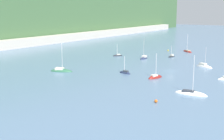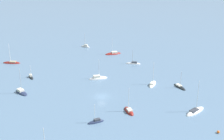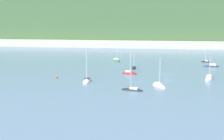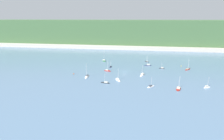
{
  "view_description": "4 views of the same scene",
  "coord_description": "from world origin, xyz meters",
  "px_view_note": "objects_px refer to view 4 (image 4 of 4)",
  "views": [
    {
      "loc": [
        -98.0,
        -42.56,
        21.13
      ],
      "look_at": [
        -17.7,
        12.25,
        1.81
      ],
      "focal_mm": 50.0,
      "sensor_mm": 36.0,
      "label": 1
    },
    {
      "loc": [
        -76.27,
        51.61,
        45.14
      ],
      "look_at": [
        10.35,
        -11.79,
        3.38
      ],
      "focal_mm": 50.0,
      "sensor_mm": 36.0,
      "label": 2
    },
    {
      "loc": [
        -3.29,
        -109.11,
        19.61
      ],
      "look_at": [
        -17.31,
        -15.11,
        3.66
      ],
      "focal_mm": 50.0,
      "sensor_mm": 36.0,
      "label": 3
    },
    {
      "loc": [
        9.48,
        -127.23,
        39.4
      ],
      "look_at": [
        -9.55,
        -1.71,
        1.27
      ],
      "focal_mm": 28.0,
      "sensor_mm": 36.0,
      "label": 4
    }
  ],
  "objects_px": {
    "sailboat_9": "(104,61)",
    "mooring_buoy_1": "(74,74)",
    "sailboat_3": "(111,67)",
    "mooring_buoy_0": "(181,66)",
    "sailboat_2": "(118,80)",
    "sailboat_4": "(107,71)",
    "sailboat_5": "(151,87)",
    "sailboat_13": "(188,69)",
    "sailboat_1": "(162,68)",
    "sailboat_0": "(207,87)",
    "sailboat_6": "(178,89)",
    "sailboat_10": "(105,83)",
    "sailboat_12": "(142,75)",
    "sailboat_7": "(147,62)",
    "sailboat_8": "(148,65)",
    "sailboat_11": "(87,77)"
  },
  "relations": [
    {
      "from": "sailboat_2",
      "to": "mooring_buoy_0",
      "type": "distance_m",
      "value": 64.12
    },
    {
      "from": "sailboat_3",
      "to": "sailboat_13",
      "type": "relative_size",
      "value": 0.68
    },
    {
      "from": "sailboat_9",
      "to": "mooring_buoy_1",
      "type": "relative_size",
      "value": 14.54
    },
    {
      "from": "sailboat_3",
      "to": "sailboat_9",
      "type": "relative_size",
      "value": 0.59
    },
    {
      "from": "sailboat_10",
      "to": "sailboat_1",
      "type": "bearing_deg",
      "value": -124.54
    },
    {
      "from": "sailboat_0",
      "to": "sailboat_4",
      "type": "xyz_separation_m",
      "value": [
        -63.6,
        24.1,
        -0.06
      ]
    },
    {
      "from": "sailboat_9",
      "to": "sailboat_8",
      "type": "bearing_deg",
      "value": 54.17
    },
    {
      "from": "sailboat_5",
      "to": "sailboat_1",
      "type": "bearing_deg",
      "value": 27.75
    },
    {
      "from": "sailboat_5",
      "to": "sailboat_12",
      "type": "relative_size",
      "value": 0.8
    },
    {
      "from": "sailboat_5",
      "to": "sailboat_13",
      "type": "xyz_separation_m",
      "value": [
        31.08,
        41.05,
        -0.01
      ]
    },
    {
      "from": "sailboat_8",
      "to": "sailboat_9",
      "type": "distance_m",
      "value": 41.44
    },
    {
      "from": "sailboat_6",
      "to": "sailboat_9",
      "type": "height_order",
      "value": "sailboat_9"
    },
    {
      "from": "sailboat_0",
      "to": "sailboat_4",
      "type": "relative_size",
      "value": 0.88
    },
    {
      "from": "sailboat_6",
      "to": "sailboat_13",
      "type": "xyz_separation_m",
      "value": [
        15.49,
        42.02,
        -0.02
      ]
    },
    {
      "from": "sailboat_12",
      "to": "mooring_buoy_0",
      "type": "xyz_separation_m",
      "value": [
        32.78,
        28.97,
        0.21
      ]
    },
    {
      "from": "sailboat_3",
      "to": "mooring_buoy_0",
      "type": "height_order",
      "value": "sailboat_3"
    },
    {
      "from": "sailboat_1",
      "to": "sailboat_8",
      "type": "distance_m",
      "value": 13.41
    },
    {
      "from": "sailboat_3",
      "to": "sailboat_7",
      "type": "relative_size",
      "value": 1.07
    },
    {
      "from": "sailboat_3",
      "to": "sailboat_4",
      "type": "relative_size",
      "value": 0.75
    },
    {
      "from": "sailboat_6",
      "to": "mooring_buoy_0",
      "type": "xyz_separation_m",
      "value": [
        12.45,
        50.94,
        0.23
      ]
    },
    {
      "from": "sailboat_7",
      "to": "sailboat_13",
      "type": "bearing_deg",
      "value": -177.11
    },
    {
      "from": "sailboat_1",
      "to": "sailboat_6",
      "type": "bearing_deg",
      "value": 105.45
    },
    {
      "from": "sailboat_8",
      "to": "sailboat_9",
      "type": "height_order",
      "value": "sailboat_9"
    },
    {
      "from": "sailboat_12",
      "to": "sailboat_13",
      "type": "bearing_deg",
      "value": 139.95
    },
    {
      "from": "sailboat_6",
      "to": "sailboat_10",
      "type": "relative_size",
      "value": 1.25
    },
    {
      "from": "sailboat_0",
      "to": "sailboat_6",
      "type": "xyz_separation_m",
      "value": [
        -16.94,
        -4.5,
        -0.04
      ]
    },
    {
      "from": "sailboat_12",
      "to": "sailboat_8",
      "type": "bearing_deg",
      "value": -169.65
    },
    {
      "from": "sailboat_7",
      "to": "sailboat_10",
      "type": "distance_m",
      "value": 65.91
    },
    {
      "from": "sailboat_11",
      "to": "sailboat_12",
      "type": "relative_size",
      "value": 1.28
    },
    {
      "from": "sailboat_4",
      "to": "sailboat_9",
      "type": "bearing_deg",
      "value": 122.51
    },
    {
      "from": "sailboat_0",
      "to": "mooring_buoy_1",
      "type": "distance_m",
      "value": 87.34
    },
    {
      "from": "sailboat_8",
      "to": "sailboat_6",
      "type": "bearing_deg",
      "value": 99.54
    },
    {
      "from": "sailboat_5",
      "to": "sailboat_13",
      "type": "height_order",
      "value": "sailboat_13"
    },
    {
      "from": "sailboat_3",
      "to": "sailboat_13",
      "type": "height_order",
      "value": "sailboat_13"
    },
    {
      "from": "sailboat_13",
      "to": "mooring_buoy_0",
      "type": "bearing_deg",
      "value": 58.92
    },
    {
      "from": "sailboat_2",
      "to": "sailboat_11",
      "type": "bearing_deg",
      "value": -130.81
    },
    {
      "from": "sailboat_2",
      "to": "sailboat_4",
      "type": "relative_size",
      "value": 1.07
    },
    {
      "from": "sailboat_13",
      "to": "sailboat_8",
      "type": "bearing_deg",
      "value": 116.26
    },
    {
      "from": "sailboat_5",
      "to": "sailboat_8",
      "type": "distance_m",
      "value": 48.61
    },
    {
      "from": "sailboat_6",
      "to": "mooring_buoy_1",
      "type": "height_order",
      "value": "sailboat_6"
    },
    {
      "from": "sailboat_1",
      "to": "sailboat_2",
      "type": "bearing_deg",
      "value": 54.81
    },
    {
      "from": "sailboat_9",
      "to": "mooring_buoy_0",
      "type": "height_order",
      "value": "sailboat_9"
    },
    {
      "from": "sailboat_0",
      "to": "sailboat_2",
      "type": "bearing_deg",
      "value": 149.47
    },
    {
      "from": "sailboat_0",
      "to": "mooring_buoy_1",
      "type": "height_order",
      "value": "sailboat_0"
    },
    {
      "from": "sailboat_4",
      "to": "mooring_buoy_1",
      "type": "xyz_separation_m",
      "value": [
        -22.84,
        -11.64,
        0.29
      ]
    },
    {
      "from": "sailboat_7",
      "to": "sailboat_12",
      "type": "relative_size",
      "value": 0.71
    },
    {
      "from": "sailboat_5",
      "to": "sailboat_7",
      "type": "bearing_deg",
      "value": 42.99
    },
    {
      "from": "sailboat_0",
      "to": "sailboat_8",
      "type": "relative_size",
      "value": 0.78
    },
    {
      "from": "sailboat_7",
      "to": "mooring_buoy_0",
      "type": "distance_m",
      "value": 30.39
    },
    {
      "from": "sailboat_1",
      "to": "sailboat_12",
      "type": "relative_size",
      "value": 0.66
    }
  ]
}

